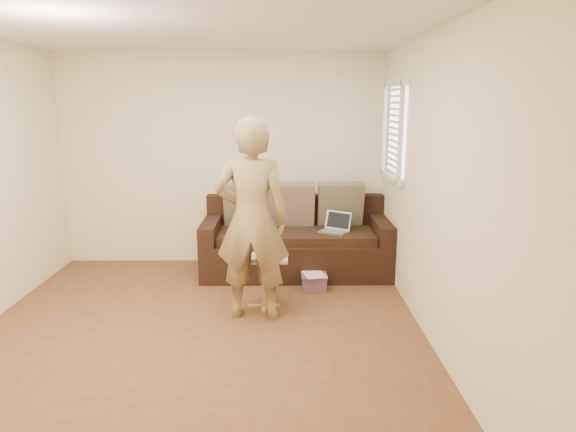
{
  "coord_description": "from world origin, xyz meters",
  "views": [
    {
      "loc": [
        0.75,
        -4.06,
        2.02
      ],
      "look_at": [
        0.8,
        1.4,
        0.78
      ],
      "focal_mm": 31.62,
      "sensor_mm": 36.0,
      "label": 1
    }
  ],
  "objects_px": {
    "side_table": "(264,282)",
    "striped_box": "(314,281)",
    "laptop_silver": "(334,233)",
    "person": "(252,220)",
    "sofa": "(296,238)",
    "laptop_white": "(259,233)",
    "drinking_glass": "(247,248)"
  },
  "relations": [
    {
      "from": "striped_box",
      "to": "person",
      "type": "bearing_deg",
      "value": -131.66
    },
    {
      "from": "side_table",
      "to": "striped_box",
      "type": "bearing_deg",
      "value": 42.21
    },
    {
      "from": "side_table",
      "to": "laptop_silver",
      "type": "bearing_deg",
      "value": 50.24
    },
    {
      "from": "laptop_silver",
      "to": "person",
      "type": "relative_size",
      "value": 0.17
    },
    {
      "from": "striped_box",
      "to": "sofa",
      "type": "bearing_deg",
      "value": 107.77
    },
    {
      "from": "sofa",
      "to": "side_table",
      "type": "distance_m",
      "value": 1.13
    },
    {
      "from": "laptop_silver",
      "to": "side_table",
      "type": "height_order",
      "value": "laptop_silver"
    },
    {
      "from": "side_table",
      "to": "striped_box",
      "type": "height_order",
      "value": "side_table"
    },
    {
      "from": "sofa",
      "to": "laptop_white",
      "type": "height_order",
      "value": "sofa"
    },
    {
      "from": "person",
      "to": "laptop_silver",
      "type": "bearing_deg",
      "value": -123.64
    },
    {
      "from": "laptop_silver",
      "to": "drinking_glass",
      "type": "height_order",
      "value": "drinking_glass"
    },
    {
      "from": "laptop_silver",
      "to": "drinking_glass",
      "type": "distance_m",
      "value": 1.27
    },
    {
      "from": "laptop_silver",
      "to": "striped_box",
      "type": "distance_m",
      "value": 0.68
    },
    {
      "from": "laptop_silver",
      "to": "person",
      "type": "bearing_deg",
      "value": -93.52
    },
    {
      "from": "laptop_white",
      "to": "striped_box",
      "type": "distance_m",
      "value": 0.87
    },
    {
      "from": "laptop_white",
      "to": "striped_box",
      "type": "height_order",
      "value": "laptop_white"
    },
    {
      "from": "sofa",
      "to": "laptop_white",
      "type": "xyz_separation_m",
      "value": [
        -0.43,
        -0.13,
        0.1
      ]
    },
    {
      "from": "side_table",
      "to": "striped_box",
      "type": "relative_size",
      "value": 1.87
    },
    {
      "from": "person",
      "to": "side_table",
      "type": "xyz_separation_m",
      "value": [
        0.09,
        0.22,
        -0.69
      ]
    },
    {
      "from": "laptop_silver",
      "to": "person",
      "type": "distance_m",
      "value": 1.53
    },
    {
      "from": "laptop_white",
      "to": "drinking_glass",
      "type": "bearing_deg",
      "value": -108.83
    },
    {
      "from": "laptop_silver",
      "to": "person",
      "type": "xyz_separation_m",
      "value": [
        -0.88,
        -1.17,
        0.43
      ]
    },
    {
      "from": "laptop_white",
      "to": "side_table",
      "type": "relative_size",
      "value": 0.57
    },
    {
      "from": "striped_box",
      "to": "laptop_white",
      "type": "bearing_deg",
      "value": 144.23
    },
    {
      "from": "side_table",
      "to": "laptop_white",
      "type": "bearing_deg",
      "value": 95.07
    },
    {
      "from": "side_table",
      "to": "striped_box",
      "type": "xyz_separation_m",
      "value": [
        0.53,
        0.48,
        -0.17
      ]
    },
    {
      "from": "person",
      "to": "drinking_glass",
      "type": "relative_size",
      "value": 15.81
    },
    {
      "from": "sofa",
      "to": "striped_box",
      "type": "height_order",
      "value": "sofa"
    },
    {
      "from": "person",
      "to": "drinking_glass",
      "type": "height_order",
      "value": "person"
    },
    {
      "from": "person",
      "to": "striped_box",
      "type": "relative_size",
      "value": 6.74
    },
    {
      "from": "sofa",
      "to": "drinking_glass",
      "type": "relative_size",
      "value": 18.33
    },
    {
      "from": "laptop_silver",
      "to": "side_table",
      "type": "relative_size",
      "value": 0.62
    }
  ]
}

